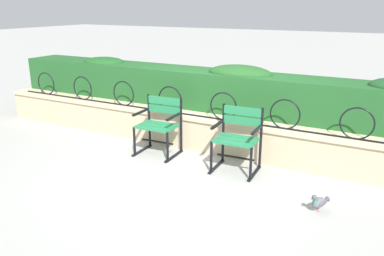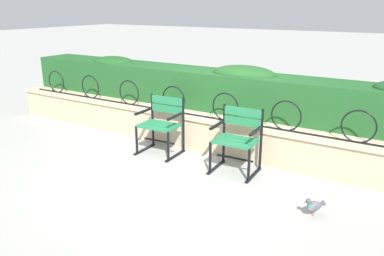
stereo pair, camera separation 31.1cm
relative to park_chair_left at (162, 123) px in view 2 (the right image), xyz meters
The scene contains 7 objects.
ground_plane 0.86m from the park_chair_left, 24.29° to the right, with size 60.00×60.00×0.00m, color #9E9E99.
stone_wall 0.83m from the park_chair_left, 34.23° to the left, with size 8.43×0.41×0.53m.
iron_arch_fence 0.64m from the park_chair_left, 40.12° to the left, with size 7.87×0.02×0.42m.
hedge_row 1.28m from the park_chair_left, 53.28° to the left, with size 8.27×0.70×0.73m.
park_chair_left is the anchor object (origin of this frame).
park_chair_right 1.26m from the park_chair_left, ahead, with size 0.61×0.55×0.86m.
pigeon_near_chairs 2.59m from the park_chair_left, 15.25° to the right, with size 0.18×0.28×0.22m.
Camera 2 is at (2.65, -4.20, 2.15)m, focal length 36.38 mm.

